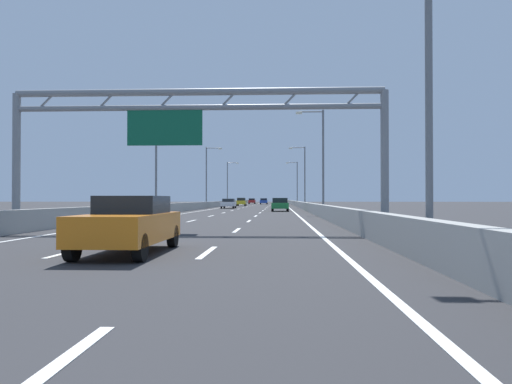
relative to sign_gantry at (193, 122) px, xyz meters
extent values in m
plane|color=#2D2D30|center=(0.19, 78.20, -4.87)|extent=(260.00, 260.00, 0.00)
cube|color=white|center=(-1.61, -9.30, -4.86)|extent=(0.16, 3.00, 0.01)
cube|color=white|center=(-1.61, -0.30, -4.86)|extent=(0.16, 3.00, 0.01)
cube|color=white|center=(-1.61, 8.70, -4.86)|extent=(0.16, 3.00, 0.01)
cube|color=white|center=(-1.61, 17.70, -4.86)|extent=(0.16, 3.00, 0.01)
cube|color=white|center=(-1.61, 26.70, -4.86)|extent=(0.16, 3.00, 0.01)
cube|color=white|center=(-1.61, 35.70, -4.86)|extent=(0.16, 3.00, 0.01)
cube|color=white|center=(-1.61, 44.70, -4.86)|extent=(0.16, 3.00, 0.01)
cube|color=white|center=(-1.61, 53.70, -4.86)|extent=(0.16, 3.00, 0.01)
cube|color=white|center=(-1.61, 62.70, -4.86)|extent=(0.16, 3.00, 0.01)
cube|color=white|center=(-1.61, 71.70, -4.86)|extent=(0.16, 3.00, 0.01)
cube|color=white|center=(-1.61, 80.70, -4.86)|extent=(0.16, 3.00, 0.01)
cube|color=white|center=(-1.61, 89.70, -4.86)|extent=(0.16, 3.00, 0.01)
cube|color=white|center=(-1.61, 98.70, -4.86)|extent=(0.16, 3.00, 0.01)
cube|color=white|center=(-1.61, 107.70, -4.86)|extent=(0.16, 3.00, 0.01)
cube|color=white|center=(-1.61, 116.70, -4.86)|extent=(0.16, 3.00, 0.01)
cube|color=white|center=(-1.61, 125.70, -4.86)|extent=(0.16, 3.00, 0.01)
cube|color=white|center=(-1.61, 134.70, -4.86)|extent=(0.16, 3.00, 0.01)
cube|color=white|center=(1.99, -18.30, -4.86)|extent=(0.16, 3.00, 0.01)
cube|color=white|center=(1.99, -9.30, -4.86)|extent=(0.16, 3.00, 0.01)
cube|color=white|center=(1.99, -0.30, -4.86)|extent=(0.16, 3.00, 0.01)
cube|color=white|center=(1.99, 8.70, -4.86)|extent=(0.16, 3.00, 0.01)
cube|color=white|center=(1.99, 17.70, -4.86)|extent=(0.16, 3.00, 0.01)
cube|color=white|center=(1.99, 26.70, -4.86)|extent=(0.16, 3.00, 0.01)
cube|color=white|center=(1.99, 35.70, -4.86)|extent=(0.16, 3.00, 0.01)
cube|color=white|center=(1.99, 44.70, -4.86)|extent=(0.16, 3.00, 0.01)
cube|color=white|center=(1.99, 53.70, -4.86)|extent=(0.16, 3.00, 0.01)
cube|color=white|center=(1.99, 62.70, -4.86)|extent=(0.16, 3.00, 0.01)
cube|color=white|center=(1.99, 71.70, -4.86)|extent=(0.16, 3.00, 0.01)
cube|color=white|center=(1.99, 80.70, -4.86)|extent=(0.16, 3.00, 0.01)
cube|color=white|center=(1.99, 89.70, -4.86)|extent=(0.16, 3.00, 0.01)
cube|color=white|center=(1.99, 98.70, -4.86)|extent=(0.16, 3.00, 0.01)
cube|color=white|center=(1.99, 107.70, -4.86)|extent=(0.16, 3.00, 0.01)
cube|color=white|center=(1.99, 116.70, -4.86)|extent=(0.16, 3.00, 0.01)
cube|color=white|center=(1.99, 125.70, -4.86)|extent=(0.16, 3.00, 0.01)
cube|color=white|center=(1.99, 134.70, -4.86)|extent=(0.16, 3.00, 0.01)
cube|color=white|center=(-5.06, 66.20, -4.86)|extent=(0.16, 176.00, 0.01)
cube|color=white|center=(5.44, 66.20, -4.86)|extent=(0.16, 176.00, 0.01)
cube|color=#9E9E99|center=(-6.71, 88.20, -4.39)|extent=(0.45, 220.00, 0.95)
cube|color=#9E9E99|center=(7.09, 88.20, -4.39)|extent=(0.45, 220.00, 0.95)
cylinder|color=gray|center=(-8.14, 0.00, -1.77)|extent=(0.36, 0.36, 6.20)
cylinder|color=gray|center=(8.52, 0.00, -1.77)|extent=(0.36, 0.36, 6.20)
cylinder|color=gray|center=(0.19, 0.00, 1.33)|extent=(16.65, 0.32, 0.32)
cylinder|color=gray|center=(0.19, 0.00, 0.63)|extent=(16.65, 0.26, 0.26)
cylinder|color=gray|center=(-6.75, 0.00, 0.98)|extent=(0.74, 0.10, 0.74)
cylinder|color=gray|center=(-3.97, 0.00, 0.98)|extent=(0.74, 0.10, 0.74)
cylinder|color=gray|center=(-1.20, 0.00, 0.98)|extent=(0.74, 0.10, 0.74)
cylinder|color=gray|center=(1.58, 0.00, 0.98)|extent=(0.74, 0.10, 0.74)
cylinder|color=gray|center=(4.35, 0.00, 0.98)|extent=(0.74, 0.10, 0.74)
cylinder|color=gray|center=(7.13, 0.00, 0.98)|extent=(0.74, 0.10, 0.74)
cube|color=#0F5B3D|center=(-1.29, 0.00, -0.27)|extent=(3.40, 0.12, 1.60)
cylinder|color=slate|center=(7.89, -8.57, -0.12)|extent=(0.20, 0.20, 9.50)
cylinder|color=slate|center=(-7.51, 23.31, -0.12)|extent=(0.20, 0.20, 9.50)
cylinder|color=slate|center=(-6.41, 23.31, 4.48)|extent=(2.20, 0.12, 0.12)
cube|color=#F2EAC6|center=(-5.31, 23.31, 4.38)|extent=(0.56, 0.28, 0.20)
cylinder|color=slate|center=(7.89, 23.31, -0.12)|extent=(0.20, 0.20, 9.50)
cylinder|color=slate|center=(6.79, 23.31, 4.48)|extent=(2.20, 0.12, 0.12)
cube|color=#F2EAC6|center=(5.69, 23.31, 4.38)|extent=(0.56, 0.28, 0.20)
cylinder|color=slate|center=(-7.51, 55.19, -0.12)|extent=(0.20, 0.20, 9.50)
cylinder|color=slate|center=(-6.41, 55.19, 4.48)|extent=(2.20, 0.12, 0.12)
cube|color=#F2EAC6|center=(-5.31, 55.19, 4.38)|extent=(0.56, 0.28, 0.20)
cylinder|color=slate|center=(7.89, 55.19, -0.12)|extent=(0.20, 0.20, 9.50)
cylinder|color=slate|center=(6.79, 55.19, 4.48)|extent=(2.20, 0.12, 0.12)
cube|color=#F2EAC6|center=(5.69, 55.19, 4.38)|extent=(0.56, 0.28, 0.20)
cylinder|color=slate|center=(-7.51, 87.07, -0.12)|extent=(0.20, 0.20, 9.50)
cylinder|color=slate|center=(-6.41, 87.07, 4.48)|extent=(2.20, 0.12, 0.12)
cube|color=#F2EAC6|center=(-5.31, 87.07, 4.38)|extent=(0.56, 0.28, 0.20)
cylinder|color=slate|center=(7.89, 87.07, -0.12)|extent=(0.20, 0.20, 9.50)
cylinder|color=slate|center=(6.79, 87.07, 4.48)|extent=(2.20, 0.12, 0.12)
cube|color=#F2EAC6|center=(5.69, 87.07, 4.38)|extent=(0.56, 0.28, 0.20)
cube|color=#2347AD|center=(0.07, 102.32, -4.19)|extent=(1.87, 4.18, 0.71)
cube|color=black|center=(0.07, 102.61, -3.60)|extent=(1.65, 1.93, 0.47)
cylinder|color=black|center=(-0.76, 103.86, -4.55)|extent=(0.22, 0.64, 0.64)
cylinder|color=black|center=(0.90, 103.86, -4.55)|extent=(0.22, 0.64, 0.64)
cylinder|color=black|center=(-0.76, 100.78, -4.55)|extent=(0.22, 0.64, 0.64)
cylinder|color=black|center=(0.90, 100.78, -4.55)|extent=(0.22, 0.64, 0.64)
cube|color=yellow|center=(-3.43, 74.39, -4.19)|extent=(1.75, 4.32, 0.71)
cube|color=black|center=(-3.43, 74.02, -3.57)|extent=(1.54, 1.83, 0.54)
cylinder|color=black|center=(-4.20, 76.00, -4.55)|extent=(0.22, 0.64, 0.64)
cylinder|color=black|center=(-2.67, 76.00, -4.55)|extent=(0.22, 0.64, 0.64)
cylinder|color=black|center=(-4.20, 72.78, -4.55)|extent=(0.22, 0.64, 0.64)
cylinder|color=black|center=(-2.67, 72.78, -4.55)|extent=(0.22, 0.64, 0.64)
cube|color=silver|center=(-3.41, 49.34, -4.23)|extent=(1.89, 4.62, 0.63)
cube|color=black|center=(-3.41, 49.43, -3.69)|extent=(1.66, 1.92, 0.46)
cylinder|color=black|center=(-4.24, 51.10, -4.55)|extent=(0.22, 0.64, 0.64)
cylinder|color=black|center=(-2.57, 51.10, -4.55)|extent=(0.22, 0.64, 0.64)
cylinder|color=black|center=(-4.24, 47.58, -4.55)|extent=(0.22, 0.64, 0.64)
cylinder|color=black|center=(-2.57, 47.58, -4.55)|extent=(0.22, 0.64, 0.64)
cube|color=red|center=(-3.36, 111.12, -4.21)|extent=(1.80, 4.29, 0.68)
cube|color=black|center=(-3.36, 110.63, -3.63)|extent=(1.59, 1.76, 0.48)
cylinder|color=black|center=(-4.15, 112.72, -4.55)|extent=(0.22, 0.64, 0.64)
cylinder|color=black|center=(-2.57, 112.72, -4.55)|extent=(0.22, 0.64, 0.64)
cylinder|color=black|center=(-4.15, 109.52, -4.55)|extent=(0.22, 0.64, 0.64)
cylinder|color=black|center=(-2.57, 109.52, -4.55)|extent=(0.22, 0.64, 0.64)
cube|color=#1E7A38|center=(3.98, 33.27, -4.24)|extent=(1.89, 4.37, 0.62)
cube|color=black|center=(3.98, 33.30, -3.66)|extent=(1.66, 1.81, 0.54)
cylinder|color=black|center=(3.15, 34.91, -4.55)|extent=(0.22, 0.64, 0.64)
cylinder|color=black|center=(4.81, 34.91, -4.55)|extent=(0.22, 0.64, 0.64)
cylinder|color=black|center=(3.15, 31.64, -4.55)|extent=(0.22, 0.64, 0.64)
cylinder|color=black|center=(4.81, 31.64, -4.55)|extent=(0.22, 0.64, 0.64)
cube|color=orange|center=(0.02, -9.62, -4.20)|extent=(1.74, 4.47, 0.70)
cube|color=black|center=(0.02, -9.25, -3.62)|extent=(1.54, 1.96, 0.45)
cylinder|color=black|center=(-0.74, -7.93, -4.55)|extent=(0.22, 0.64, 0.64)
cylinder|color=black|center=(0.79, -7.93, -4.55)|extent=(0.22, 0.64, 0.64)
cylinder|color=black|center=(-0.74, -11.30, -4.55)|extent=(0.22, 0.64, 0.64)
cylinder|color=black|center=(0.79, -11.30, -4.55)|extent=(0.22, 0.64, 0.64)
cube|color=#A8ADB2|center=(3.79, 77.34, -4.21)|extent=(1.75, 4.11, 0.68)
cube|color=black|center=(3.79, 77.64, -3.64)|extent=(1.54, 1.79, 0.45)
cylinder|color=black|center=(3.02, 78.84, -4.55)|extent=(0.22, 0.64, 0.64)
cylinder|color=black|center=(4.55, 78.84, -4.55)|extent=(0.22, 0.64, 0.64)
cylinder|color=black|center=(3.02, 75.83, -4.55)|extent=(0.22, 0.64, 0.64)
cylinder|color=black|center=(4.55, 75.83, -4.55)|extent=(0.22, 0.64, 0.64)
camera|label=1|loc=(3.84, -22.11, -3.47)|focal=34.86mm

